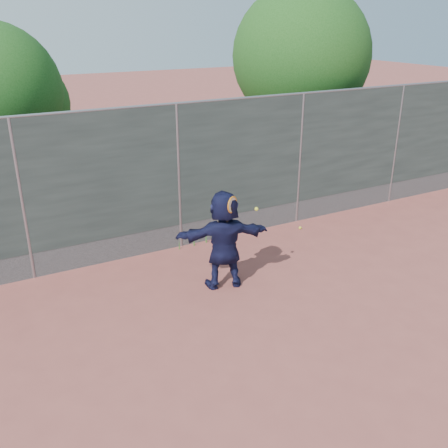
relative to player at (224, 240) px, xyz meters
name	(u,v)px	position (x,y,z in m)	size (l,w,h in m)	color
ground	(270,329)	(-0.02, -1.58, -0.90)	(80.00, 80.00, 0.00)	#9E4C42
player	(224,240)	(0.00, 0.00, 0.00)	(1.67, 0.53, 1.80)	#15173A
ball_ground	(300,228)	(2.77, 1.46, -0.87)	(0.07, 0.07, 0.07)	yellow
fence	(179,175)	(-0.02, 1.92, 0.68)	(20.00, 0.06, 3.03)	#38423D
swing_action	(235,206)	(0.10, -0.19, 0.68)	(0.69, 0.19, 0.51)	orange
tree_right	(305,59)	(4.66, 4.17, 2.59)	(3.78, 3.60, 5.39)	#382314
tree_left	(0,96)	(-2.87, 4.97, 2.04)	(3.15, 3.00, 4.53)	#382314
weed_clump	(196,239)	(0.27, 1.80, -0.77)	(0.68, 0.07, 0.30)	#387226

